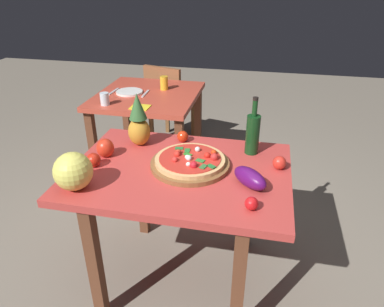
{
  "coord_description": "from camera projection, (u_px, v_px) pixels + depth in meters",
  "views": [
    {
      "loc": [
        0.4,
        -1.56,
        1.71
      ],
      "look_at": [
        0.04,
        0.09,
        0.82
      ],
      "focal_mm": 33.35,
      "sensor_mm": 36.0,
      "label": 1
    }
  ],
  "objects": [
    {
      "name": "ground_plane",
      "position": [
        182.0,
        275.0,
        2.22
      ],
      "size": [
        10.0,
        10.0,
        0.0
      ],
      "primitive_type": "plane",
      "color": "gray"
    },
    {
      "name": "display_table",
      "position": [
        180.0,
        186.0,
        1.91
      ],
      "size": [
        1.14,
        0.82,
        0.77
      ],
      "color": "brown",
      "rests_on": "ground_plane"
    },
    {
      "name": "background_table",
      "position": [
        148.0,
        108.0,
        3.01
      ],
      "size": [
        0.82,
        0.86,
        0.77
      ],
      "color": "brown",
      "rests_on": "ground_plane"
    },
    {
      "name": "dining_chair",
      "position": [
        168.0,
        100.0,
        3.66
      ],
      "size": [
        0.49,
        0.49,
        0.85
      ],
      "rotation": [
        0.0,
        0.0,
        2.88
      ],
      "color": "brown",
      "rests_on": "ground_plane"
    },
    {
      "name": "pizza_board",
      "position": [
        190.0,
        164.0,
        1.88
      ],
      "size": [
        0.42,
        0.42,
        0.02
      ],
      "primitive_type": "cylinder",
      "color": "brown",
      "rests_on": "display_table"
    },
    {
      "name": "pizza",
      "position": [
        191.0,
        160.0,
        1.86
      ],
      "size": [
        0.37,
        0.37,
        0.06
      ],
      "color": "#DFAB6B",
      "rests_on": "pizza_board"
    },
    {
      "name": "wine_bottle",
      "position": [
        253.0,
        133.0,
        1.97
      ],
      "size": [
        0.08,
        0.08,
        0.33
      ],
      "color": "#113917",
      "rests_on": "display_table"
    },
    {
      "name": "pineapple_left",
      "position": [
        139.0,
        122.0,
        2.05
      ],
      "size": [
        0.13,
        0.13,
        0.31
      ],
      "color": "#C48829",
      "rests_on": "display_table"
    },
    {
      "name": "melon",
      "position": [
        73.0,
        171.0,
        1.66
      ],
      "size": [
        0.18,
        0.18,
        0.18
      ],
      "primitive_type": "sphere",
      "color": "#E1D95E",
      "rests_on": "display_table"
    },
    {
      "name": "bell_pepper",
      "position": [
        105.0,
        148.0,
        1.96
      ],
      "size": [
        0.1,
        0.1,
        0.11
      ],
      "primitive_type": "ellipsoid",
      "color": "red",
      "rests_on": "display_table"
    },
    {
      "name": "eggplant",
      "position": [
        250.0,
        178.0,
        1.69
      ],
      "size": [
        0.21,
        0.2,
        0.09
      ],
      "primitive_type": "ellipsoid",
      "rotation": [
        0.0,
        0.0,
        2.39
      ],
      "color": "#4F0F59",
      "rests_on": "display_table"
    },
    {
      "name": "tomato_at_corner",
      "position": [
        252.0,
        203.0,
        1.54
      ],
      "size": [
        0.06,
        0.06,
        0.06
      ],
      "primitive_type": "sphere",
      "color": "red",
      "rests_on": "display_table"
    },
    {
      "name": "tomato_beside_pepper",
      "position": [
        93.0,
        160.0,
        1.87
      ],
      "size": [
        0.07,
        0.07,
        0.07
      ],
      "primitive_type": "sphere",
      "color": "red",
      "rests_on": "display_table"
    },
    {
      "name": "tomato_near_board",
      "position": [
        279.0,
        163.0,
        1.84
      ],
      "size": [
        0.07,
        0.07,
        0.07
      ],
      "primitive_type": "sphere",
      "color": "red",
      "rests_on": "display_table"
    },
    {
      "name": "tomato_by_bottle",
      "position": [
        183.0,
        136.0,
        2.13
      ],
      "size": [
        0.07,
        0.07,
        0.07
      ],
      "primitive_type": "sphere",
      "color": "red",
      "rests_on": "display_table"
    },
    {
      "name": "drinking_glass_juice",
      "position": [
        164.0,
        83.0,
        3.03
      ],
      "size": [
        0.07,
        0.07,
        0.11
      ],
      "primitive_type": "cylinder",
      "color": "gold",
      "rests_on": "background_table"
    },
    {
      "name": "drinking_glass_water",
      "position": [
        105.0,
        99.0,
        2.69
      ],
      "size": [
        0.07,
        0.07,
        0.1
      ],
      "primitive_type": "cylinder",
      "color": "silver",
      "rests_on": "background_table"
    },
    {
      "name": "dinner_plate",
      "position": [
        129.0,
        92.0,
        2.97
      ],
      "size": [
        0.22,
        0.22,
        0.02
      ],
      "primitive_type": "cylinder",
      "color": "white",
      "rests_on": "background_table"
    },
    {
      "name": "fork_utensil",
      "position": [
        114.0,
        91.0,
        2.99
      ],
      "size": [
        0.03,
        0.18,
        0.01
      ],
      "primitive_type": "cube",
      "rotation": [
        0.0,
        0.0,
        -0.05
      ],
      "color": "silver",
      "rests_on": "background_table"
    },
    {
      "name": "knife_utensil",
      "position": [
        145.0,
        94.0,
        2.94
      ],
      "size": [
        0.02,
        0.18,
        0.01
      ],
      "primitive_type": "cube",
      "rotation": [
        0.0,
        0.0,
        0.03
      ],
      "color": "silver",
      "rests_on": "background_table"
    },
    {
      "name": "napkin_folded",
      "position": [
        140.0,
        107.0,
        2.66
      ],
      "size": [
        0.14,
        0.12,
        0.01
      ],
      "primitive_type": "cube",
      "rotation": [
        0.0,
        0.0,
        -0.03
      ],
      "color": "yellow",
      "rests_on": "background_table"
    }
  ]
}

